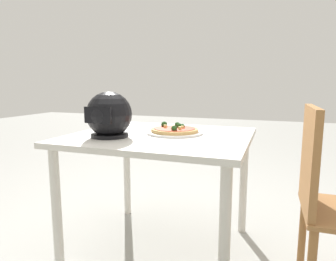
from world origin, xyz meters
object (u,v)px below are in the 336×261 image
(dining_table, at_px, (161,149))
(chair_side, at_px, (331,197))
(motorcycle_helmet, at_px, (109,115))
(pizza, at_px, (175,129))

(dining_table, xyz_separation_m, chair_side, (-0.86, 0.16, -0.12))
(dining_table, distance_m, chair_side, 0.88)
(motorcycle_helmet, bearing_deg, pizza, -142.98)
(pizza, relative_size, motorcycle_helmet, 1.11)
(motorcycle_helmet, bearing_deg, dining_table, -142.64)
(dining_table, relative_size, pizza, 3.63)
(pizza, bearing_deg, chair_side, 165.43)
(dining_table, bearing_deg, motorcycle_helmet, 37.36)
(dining_table, xyz_separation_m, motorcycle_helmet, (0.23, 0.18, 0.20))
(motorcycle_helmet, bearing_deg, chair_side, -179.04)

